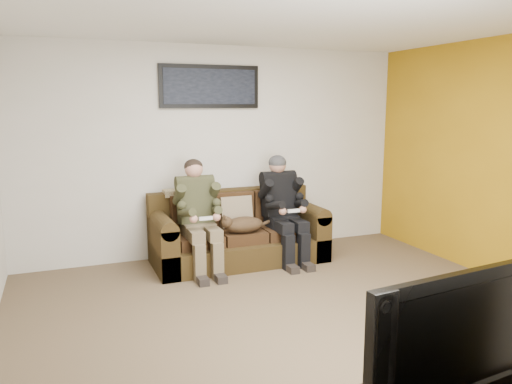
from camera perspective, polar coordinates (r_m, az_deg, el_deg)
name	(u,v)px	position (r m, az deg, el deg)	size (l,w,h in m)	color
floor	(297,319)	(4.60, 4.70, -14.29)	(5.00, 5.00, 0.00)	brown
ceiling	(302,14)	(4.25, 5.23, 19.59)	(5.00, 5.00, 0.00)	silver
wall_back	(219,152)	(6.31, -4.24, 4.62)	(5.00, 5.00, 0.00)	beige
sofa	(237,235)	(6.11, -2.17, -4.90)	(2.05, 0.89, 0.84)	#362610
throw_pillow	(236,212)	(6.08, -2.31, -2.26)	(0.39, 0.11, 0.37)	#887459
throw_blanket	(181,192)	(6.07, -8.55, -0.05)	(0.42, 0.21, 0.07)	#B9AE88
person_left	(198,210)	(5.71, -6.62, -2.03)	(0.51, 0.87, 1.27)	brown
person_right	(283,203)	(6.06, 3.06, -1.23)	(0.51, 0.86, 1.27)	black
cat	(242,224)	(5.80, -1.58, -3.73)	(0.66, 0.26, 0.24)	#4F361F
framed_poster	(210,87)	(6.22, -5.29, 11.91)	(1.25, 0.05, 0.52)	black
television	(444,329)	(2.71, 20.66, -14.45)	(1.16, 0.15, 0.67)	black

